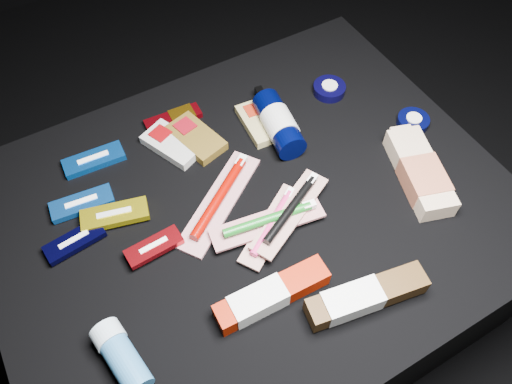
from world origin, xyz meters
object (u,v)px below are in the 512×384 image
bodywash_bottle (420,173)px  toothpaste_carton_red (267,297)px  lotion_bottle (279,124)px  deodorant_stick (121,356)px

bodywash_bottle → toothpaste_carton_red: 0.40m
lotion_bottle → toothpaste_carton_red: bearing=-115.4°
lotion_bottle → deodorant_stick: 0.54m
bodywash_bottle → deodorant_stick: size_ratio=1.75×
bodywash_bottle → toothpaste_carton_red: (-0.39, -0.07, -0.00)m
lotion_bottle → deodorant_stick: size_ratio=1.60×
deodorant_stick → toothpaste_carton_red: (0.25, -0.03, -0.00)m
bodywash_bottle → toothpaste_carton_red: bearing=-152.0°
lotion_bottle → toothpaste_carton_red: 0.38m
bodywash_bottle → lotion_bottle: bearing=144.1°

